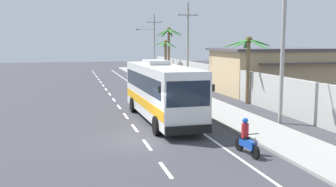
{
  "coord_description": "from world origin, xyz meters",
  "views": [
    {
      "loc": [
        -3.42,
        -18.89,
        4.95
      ],
      "look_at": [
        2.46,
        4.59,
        1.7
      ],
      "focal_mm": 41.13,
      "sensor_mm": 36.0,
      "label": 1
    }
  ],
  "objects_px": {
    "motorcycle_beside_bus": "(162,93)",
    "utility_pole_far": "(154,42)",
    "utility_pole_nearest": "(282,34)",
    "palm_third": "(169,42)",
    "pedestrian_near_kerb": "(169,81)",
    "motorcycle_trailing": "(246,140)",
    "utility_pole_mid": "(188,44)",
    "coach_bus_foreground": "(161,90)",
    "roadside_building": "(278,70)",
    "palm_nearest": "(166,53)",
    "palm_second": "(248,54)"
  },
  "relations": [
    {
      "from": "motorcycle_beside_bus",
      "to": "palm_third",
      "type": "bearing_deg",
      "value": 74.16
    },
    {
      "from": "motorcycle_trailing",
      "to": "palm_second",
      "type": "distance_m",
      "value": 14.92
    },
    {
      "from": "coach_bus_foreground",
      "to": "roadside_building",
      "type": "height_order",
      "value": "roadside_building"
    },
    {
      "from": "palm_nearest",
      "to": "utility_pole_nearest",
      "type": "bearing_deg",
      "value": -90.03
    },
    {
      "from": "pedestrian_near_kerb",
      "to": "palm_third",
      "type": "height_order",
      "value": "palm_third"
    },
    {
      "from": "palm_third",
      "to": "roadside_building",
      "type": "bearing_deg",
      "value": -71.75
    },
    {
      "from": "motorcycle_trailing",
      "to": "palm_nearest",
      "type": "relative_size",
      "value": 0.38
    },
    {
      "from": "utility_pole_nearest",
      "to": "palm_third",
      "type": "xyz_separation_m",
      "value": [
        1.19,
        32.19,
        -0.48
      ]
    },
    {
      "from": "utility_pole_mid",
      "to": "palm_second",
      "type": "xyz_separation_m",
      "value": [
        1.71,
        -10.9,
        -0.75
      ]
    },
    {
      "from": "roadside_building",
      "to": "palm_nearest",
      "type": "bearing_deg",
      "value": 114.71
    },
    {
      "from": "palm_second",
      "to": "roadside_building",
      "type": "distance_m",
      "value": 8.39
    },
    {
      "from": "motorcycle_trailing",
      "to": "roadside_building",
      "type": "distance_m",
      "value": 22.44
    },
    {
      "from": "utility_pole_far",
      "to": "coach_bus_foreground",
      "type": "bearing_deg",
      "value": -101.18
    },
    {
      "from": "palm_second",
      "to": "roadside_building",
      "type": "relative_size",
      "value": 0.44
    },
    {
      "from": "motorcycle_beside_bus",
      "to": "pedestrian_near_kerb",
      "type": "distance_m",
      "value": 6.35
    },
    {
      "from": "palm_nearest",
      "to": "roadside_building",
      "type": "xyz_separation_m",
      "value": [
        7.44,
        -16.18,
        -1.36
      ]
    },
    {
      "from": "utility_pole_nearest",
      "to": "utility_pole_far",
      "type": "relative_size",
      "value": 1.13
    },
    {
      "from": "motorcycle_beside_bus",
      "to": "utility_pole_nearest",
      "type": "distance_m",
      "value": 13.01
    },
    {
      "from": "coach_bus_foreground",
      "to": "palm_third",
      "type": "height_order",
      "value": "palm_third"
    },
    {
      "from": "motorcycle_beside_bus",
      "to": "roadside_building",
      "type": "relative_size",
      "value": 0.16
    },
    {
      "from": "motorcycle_trailing",
      "to": "palm_third",
      "type": "distance_m",
      "value": 38.45
    },
    {
      "from": "palm_second",
      "to": "utility_pole_nearest",
      "type": "bearing_deg",
      "value": -101.2
    },
    {
      "from": "pedestrian_near_kerb",
      "to": "utility_pole_mid",
      "type": "xyz_separation_m",
      "value": [
        2.45,
        1.38,
        3.73
      ]
    },
    {
      "from": "pedestrian_near_kerb",
      "to": "utility_pole_mid",
      "type": "distance_m",
      "value": 4.67
    },
    {
      "from": "pedestrian_near_kerb",
      "to": "palm_second",
      "type": "distance_m",
      "value": 10.81
    },
    {
      "from": "coach_bus_foreground",
      "to": "motorcycle_trailing",
      "type": "relative_size",
      "value": 5.67
    },
    {
      "from": "palm_second",
      "to": "roadside_building",
      "type": "xyz_separation_m",
      "value": [
        5.96,
        5.62,
        -1.77
      ]
    },
    {
      "from": "pedestrian_near_kerb",
      "to": "utility_pole_nearest",
      "type": "xyz_separation_m",
      "value": [
        2.66,
        -17.09,
        4.43
      ]
    },
    {
      "from": "utility_pole_nearest",
      "to": "palm_third",
      "type": "bearing_deg",
      "value": 87.88
    },
    {
      "from": "palm_third",
      "to": "roadside_building",
      "type": "xyz_separation_m",
      "value": [
        6.27,
        -19.0,
        -2.74
      ]
    },
    {
      "from": "utility_pole_nearest",
      "to": "palm_third",
      "type": "distance_m",
      "value": 32.21
    },
    {
      "from": "coach_bus_foreground",
      "to": "palm_second",
      "type": "relative_size",
      "value": 2.06
    },
    {
      "from": "motorcycle_beside_bus",
      "to": "pedestrian_near_kerb",
      "type": "relative_size",
      "value": 1.21
    },
    {
      "from": "motorcycle_beside_bus",
      "to": "motorcycle_trailing",
      "type": "height_order",
      "value": "motorcycle_trailing"
    },
    {
      "from": "pedestrian_near_kerb",
      "to": "palm_second",
      "type": "height_order",
      "value": "palm_second"
    },
    {
      "from": "roadside_building",
      "to": "utility_pole_mid",
      "type": "bearing_deg",
      "value": 145.47
    },
    {
      "from": "utility_pole_far",
      "to": "roadside_building",
      "type": "relative_size",
      "value": 0.74
    },
    {
      "from": "motorcycle_trailing",
      "to": "utility_pole_mid",
      "type": "bearing_deg",
      "value": 79.17
    },
    {
      "from": "motorcycle_beside_bus",
      "to": "palm_third",
      "type": "xyz_separation_m",
      "value": [
        5.98,
        21.08,
        4.3
      ]
    },
    {
      "from": "palm_nearest",
      "to": "roadside_building",
      "type": "bearing_deg",
      "value": -65.29
    },
    {
      "from": "utility_pole_mid",
      "to": "motorcycle_beside_bus",
      "type": "bearing_deg",
      "value": -121.89
    },
    {
      "from": "coach_bus_foreground",
      "to": "motorcycle_trailing",
      "type": "height_order",
      "value": "coach_bus_foreground"
    },
    {
      "from": "coach_bus_foreground",
      "to": "utility_pole_nearest",
      "type": "bearing_deg",
      "value": -22.03
    },
    {
      "from": "coach_bus_foreground",
      "to": "palm_third",
      "type": "distance_m",
      "value": 30.65
    },
    {
      "from": "motorcycle_beside_bus",
      "to": "palm_second",
      "type": "relative_size",
      "value": 0.36
    },
    {
      "from": "motorcycle_beside_bus",
      "to": "palm_second",
      "type": "height_order",
      "value": "palm_second"
    },
    {
      "from": "coach_bus_foreground",
      "to": "utility_pole_nearest",
      "type": "distance_m",
      "value": 8.08
    },
    {
      "from": "utility_pole_nearest",
      "to": "utility_pole_far",
      "type": "bearing_deg",
      "value": 90.01
    },
    {
      "from": "motorcycle_beside_bus",
      "to": "utility_pole_far",
      "type": "distance_m",
      "value": 26.6
    },
    {
      "from": "motorcycle_beside_bus",
      "to": "utility_pole_far",
      "type": "relative_size",
      "value": 0.22
    }
  ]
}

